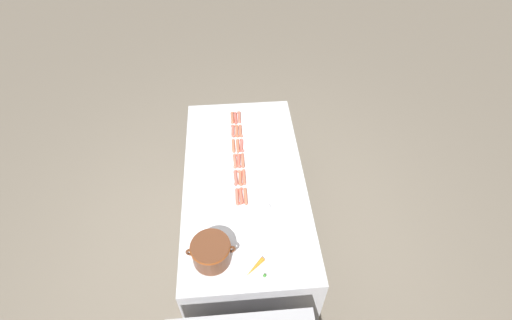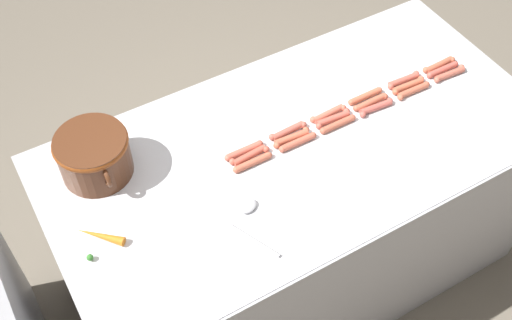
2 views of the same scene
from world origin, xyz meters
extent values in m
plane|color=#756B5B|center=(0.00, 0.00, 0.00)|extent=(20.00, 20.00, 0.00)
cube|color=#BCBCC1|center=(0.00, 0.00, 0.45)|extent=(0.96, 1.90, 0.90)
cube|color=silver|center=(0.00, 0.00, 0.90)|extent=(0.94, 1.86, 0.00)
cylinder|color=#C6644F|center=(0.00, -0.73, 0.91)|extent=(0.03, 0.14, 0.03)
sphere|color=#C6644F|center=(0.01, -0.79, 0.91)|extent=(0.03, 0.03, 0.03)
sphere|color=#C6644F|center=(0.00, -0.66, 0.91)|extent=(0.03, 0.03, 0.03)
cylinder|color=#C96449|center=(0.00, -0.54, 0.91)|extent=(0.03, 0.14, 0.03)
sphere|color=#C96449|center=(0.00, -0.60, 0.91)|extent=(0.03, 0.03, 0.03)
sphere|color=#C96449|center=(-0.01, -0.47, 0.91)|extent=(0.03, 0.03, 0.03)
cylinder|color=#CB5C4F|center=(0.00, -0.35, 0.91)|extent=(0.04, 0.14, 0.03)
sphere|color=#CB5C4F|center=(0.00, -0.42, 0.91)|extent=(0.03, 0.03, 0.03)
sphere|color=#CB5C4F|center=(-0.01, -0.28, 0.91)|extent=(0.03, 0.03, 0.03)
cylinder|color=#C76348|center=(0.00, -0.17, 0.91)|extent=(0.03, 0.14, 0.03)
sphere|color=#C76348|center=(0.00, -0.24, 0.91)|extent=(0.03, 0.03, 0.03)
sphere|color=#C76348|center=(0.00, -0.10, 0.91)|extent=(0.03, 0.03, 0.03)
cylinder|color=#CD634B|center=(0.00, 0.01, 0.91)|extent=(0.03, 0.14, 0.03)
sphere|color=#CD634B|center=(0.00, -0.06, 0.91)|extent=(0.03, 0.03, 0.03)
sphere|color=#CD634B|center=(0.00, 0.08, 0.91)|extent=(0.03, 0.03, 0.03)
cylinder|color=#CA664A|center=(0.00, 0.20, 0.91)|extent=(0.03, 0.14, 0.03)
sphere|color=#CA664A|center=(0.00, 0.13, 0.91)|extent=(0.03, 0.03, 0.03)
sphere|color=#CA664A|center=(0.00, 0.27, 0.91)|extent=(0.03, 0.03, 0.03)
cylinder|color=#CA5B4D|center=(0.03, -0.72, 0.91)|extent=(0.03, 0.14, 0.03)
sphere|color=#CA5B4D|center=(0.04, -0.78, 0.91)|extent=(0.03, 0.03, 0.03)
sphere|color=#CA5B4D|center=(0.03, -0.65, 0.91)|extent=(0.03, 0.03, 0.03)
cylinder|color=#CA6547|center=(0.03, -0.54, 0.91)|extent=(0.03, 0.14, 0.03)
sphere|color=#CA6547|center=(0.04, -0.60, 0.91)|extent=(0.03, 0.03, 0.03)
sphere|color=#CA6547|center=(0.03, -0.47, 0.91)|extent=(0.03, 0.03, 0.03)
cylinder|color=#C76449|center=(0.03, -0.35, 0.91)|extent=(0.03, 0.14, 0.03)
sphere|color=#C76449|center=(0.03, -0.42, 0.91)|extent=(0.03, 0.03, 0.03)
sphere|color=#C76449|center=(0.03, -0.28, 0.91)|extent=(0.03, 0.03, 0.03)
cylinder|color=#C95D4C|center=(0.03, -0.17, 0.91)|extent=(0.04, 0.14, 0.03)
sphere|color=#C95D4C|center=(0.04, -0.24, 0.91)|extent=(0.03, 0.03, 0.03)
sphere|color=#C95D4C|center=(0.03, -0.10, 0.91)|extent=(0.03, 0.03, 0.03)
cylinder|color=#CA6548|center=(0.03, 0.02, 0.91)|extent=(0.04, 0.14, 0.03)
sphere|color=#CA6548|center=(0.04, -0.05, 0.91)|extent=(0.03, 0.03, 0.03)
sphere|color=#CA6548|center=(0.03, 0.08, 0.91)|extent=(0.03, 0.03, 0.03)
cylinder|color=#CA5B48|center=(0.03, 0.20, 0.91)|extent=(0.04, 0.14, 0.03)
sphere|color=#CA5B48|center=(0.03, 0.13, 0.91)|extent=(0.03, 0.03, 0.03)
sphere|color=#CA5B48|center=(0.04, 0.26, 0.91)|extent=(0.03, 0.03, 0.03)
cylinder|color=#C26447|center=(0.06, -0.72, 0.91)|extent=(0.03, 0.14, 0.03)
sphere|color=#C26447|center=(0.06, -0.79, 0.91)|extent=(0.03, 0.03, 0.03)
sphere|color=#C26447|center=(0.07, -0.66, 0.91)|extent=(0.03, 0.03, 0.03)
cylinder|color=#C65E4E|center=(0.07, -0.54, 0.91)|extent=(0.03, 0.14, 0.03)
sphere|color=#C65E4E|center=(0.07, -0.61, 0.91)|extent=(0.03, 0.03, 0.03)
sphere|color=#C65E4E|center=(0.06, -0.47, 0.91)|extent=(0.03, 0.03, 0.03)
cylinder|color=#CC6849|center=(0.07, -0.35, 0.91)|extent=(0.03, 0.14, 0.03)
sphere|color=#CC6849|center=(0.07, -0.42, 0.91)|extent=(0.03, 0.03, 0.03)
sphere|color=#CC6849|center=(0.07, -0.28, 0.91)|extent=(0.03, 0.03, 0.03)
cylinder|color=#CC6851|center=(0.06, -0.17, 0.91)|extent=(0.03, 0.14, 0.03)
sphere|color=#CC6851|center=(0.06, -0.24, 0.91)|extent=(0.03, 0.03, 0.03)
sphere|color=#CC6851|center=(0.07, -0.10, 0.91)|extent=(0.03, 0.03, 0.03)
cylinder|color=#C05F4F|center=(0.07, 0.01, 0.91)|extent=(0.03, 0.14, 0.03)
sphere|color=#C05F4F|center=(0.06, -0.06, 0.91)|extent=(0.03, 0.03, 0.03)
sphere|color=#C05F4F|center=(0.07, 0.08, 0.91)|extent=(0.03, 0.03, 0.03)
cylinder|color=#C7624F|center=(0.06, 0.20, 0.91)|extent=(0.03, 0.14, 0.03)
sphere|color=#C7624F|center=(0.06, 0.13, 0.91)|extent=(0.03, 0.03, 0.03)
sphere|color=#C7624F|center=(0.06, 0.27, 0.91)|extent=(0.03, 0.03, 0.03)
cylinder|color=#562D19|center=(0.25, 0.70, 0.98)|extent=(0.25, 0.25, 0.17)
torus|color=brown|center=(0.25, 0.70, 1.05)|extent=(0.26, 0.26, 0.03)
torus|color=#562D19|center=(0.13, 0.70, 1.00)|extent=(0.07, 0.02, 0.07)
torus|color=#562D19|center=(0.38, 0.70, 1.00)|extent=(0.07, 0.02, 0.07)
cylinder|color=#B7B7BC|center=(-0.28, 0.36, 0.91)|extent=(0.21, 0.10, 0.01)
ellipsoid|color=#B7B7BC|center=(-0.16, 0.31, 0.91)|extent=(0.07, 0.08, 0.02)
cone|color=orange|center=(-0.02, 0.79, 0.92)|extent=(0.14, 0.14, 0.03)
sphere|color=#387F2D|center=(-0.08, 0.85, 0.92)|extent=(0.02, 0.02, 0.02)
camera|label=1|loc=(0.06, 1.94, 3.16)|focal=26.20mm
camera|label=2|loc=(-1.27, 0.92, 2.70)|focal=44.88mm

